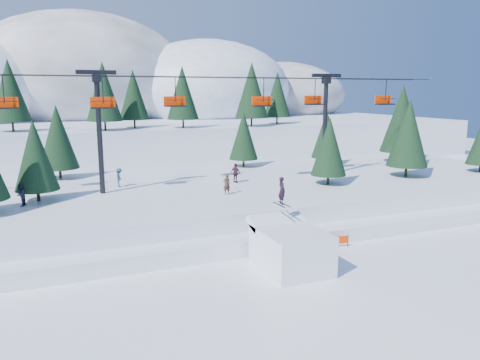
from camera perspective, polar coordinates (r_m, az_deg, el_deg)
name	(u,v)px	position (r m, az deg, el deg)	size (l,w,h in m)	color
ground	(298,283)	(28.36, 7.11, -12.34)	(160.00, 160.00, 0.00)	white
mid_shelf	(203,198)	(43.76, -4.50, -2.23)	(70.00, 22.00, 2.50)	white
berm	(245,236)	(34.90, 0.63, -6.80)	(70.00, 6.00, 1.10)	white
mountain_ridge	(89,98)	(96.30, -17.93, 9.44)	(119.00, 60.00, 26.46)	white
jump_kicker	(290,248)	(29.89, 6.15, -8.21)	(3.79, 5.17, 5.68)	white
chairlift	(222,111)	(43.35, -2.22, 8.45)	(46.00, 3.21, 10.28)	black
conifer_stand	(216,137)	(44.57, -2.95, 5.25)	(61.73, 16.70, 9.35)	black
distant_skiers	(183,178)	(42.65, -6.96, 0.29)	(31.57, 7.54, 1.87)	#42261C
banner_near	(330,241)	(34.40, 10.90, -7.28)	(2.82, 0.55, 0.90)	black
banner_far	(363,230)	(37.63, 14.72, -5.86)	(2.64, 1.14, 0.90)	black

